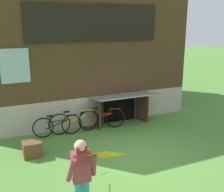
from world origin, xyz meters
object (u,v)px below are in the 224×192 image
(bicycle_black, at_px, (58,126))
(wooden_crate, at_px, (32,149))
(kite, at_px, (105,171))
(bicycle_red, at_px, (102,118))
(bicycle_yellow, at_px, (74,122))
(person, at_px, (82,187))

(bicycle_black, distance_m, wooden_crate, 1.56)
(bicycle_black, height_order, wooden_crate, bicycle_black)
(wooden_crate, bearing_deg, bicycle_black, 48.68)
(kite, bearing_deg, bicycle_red, 68.61)
(kite, height_order, bicycle_black, kite)
(bicycle_red, height_order, bicycle_black, bicycle_red)
(bicycle_yellow, bearing_deg, wooden_crate, -139.81)
(person, distance_m, kite, 0.82)
(person, height_order, kite, person)
(kite, xyz_separation_m, wooden_crate, (-0.75, 3.66, -1.06))
(kite, height_order, bicycle_red, kite)
(bicycle_yellow, relative_size, wooden_crate, 3.50)
(kite, relative_size, wooden_crate, 2.94)
(bicycle_yellow, bearing_deg, bicycle_red, 4.04)
(bicycle_yellow, height_order, bicycle_black, bicycle_yellow)
(bicycle_red, xyz_separation_m, bicycle_black, (-1.64, -0.05, -0.01))
(kite, height_order, bicycle_yellow, kite)
(bicycle_black, bearing_deg, bicycle_yellow, 9.11)
(kite, bearing_deg, wooden_crate, 101.57)
(bicycle_red, height_order, wooden_crate, bicycle_red)
(wooden_crate, bearing_deg, bicycle_yellow, 36.64)
(wooden_crate, bearing_deg, bicycle_red, 24.62)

